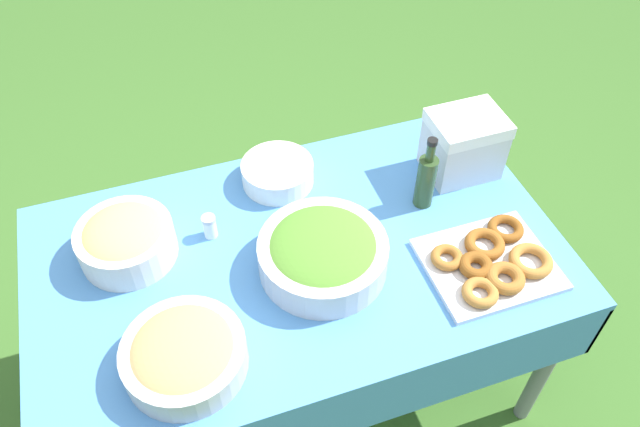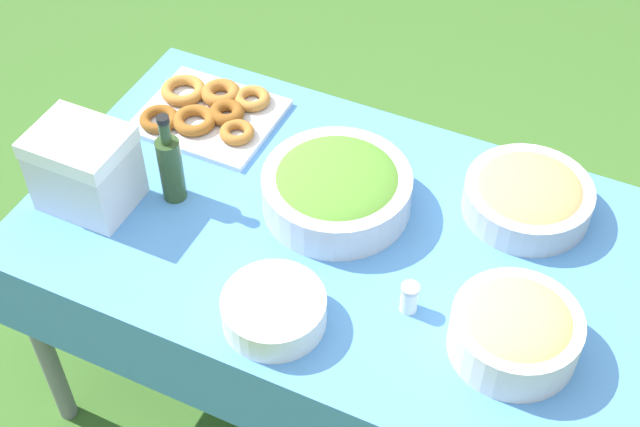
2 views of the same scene
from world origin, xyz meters
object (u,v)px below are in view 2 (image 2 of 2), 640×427
object	(u,v)px
donut_platter	(208,111)
bread_bowl	(528,196)
pasta_bowl	(516,330)
cooler_box	(85,168)
salad_bowl	(337,188)
olive_oil_bottle	(171,166)
plate_stack	(274,310)

from	to	relation	value
donut_platter	bread_bowl	size ratio (longest dim) A/B	1.16
donut_platter	bread_bowl	bearing A→B (deg)	-178.26
pasta_bowl	cooler_box	distance (m)	1.03
salad_bowl	donut_platter	size ratio (longest dim) A/B	1.01
olive_oil_bottle	bread_bowl	size ratio (longest dim) A/B	0.83
plate_stack	olive_oil_bottle	size ratio (longest dim) A/B	0.89
bread_bowl	cooler_box	size ratio (longest dim) A/B	1.38
donut_platter	olive_oil_bottle	size ratio (longest dim) A/B	1.41
cooler_box	olive_oil_bottle	bearing A→B (deg)	-150.80
salad_bowl	plate_stack	xyz separation A→B (m)	(-0.02, 0.36, -0.02)
olive_oil_bottle	cooler_box	bearing A→B (deg)	29.20
salad_bowl	olive_oil_bottle	distance (m)	0.39
salad_bowl	plate_stack	world-z (taller)	salad_bowl
olive_oil_bottle	bread_bowl	world-z (taller)	olive_oil_bottle
olive_oil_bottle	bread_bowl	distance (m)	0.84
bread_bowl	cooler_box	bearing A→B (deg)	23.26
pasta_bowl	plate_stack	size ratio (longest dim) A/B	1.20
donut_platter	olive_oil_bottle	distance (m)	0.30
olive_oil_bottle	cooler_box	xyz separation A→B (m)	(0.17, 0.10, 0.01)
donut_platter	cooler_box	xyz separation A→B (m)	(0.10, 0.38, 0.08)
donut_platter	bread_bowl	xyz separation A→B (m)	(-0.85, -0.03, 0.03)
salad_bowl	cooler_box	xyz separation A→B (m)	(0.54, 0.23, 0.04)
plate_stack	cooler_box	distance (m)	0.58
plate_stack	bread_bowl	bearing A→B (deg)	-125.76
donut_platter	plate_stack	world-z (taller)	plate_stack
donut_platter	plate_stack	distance (m)	0.69
pasta_bowl	plate_stack	xyz separation A→B (m)	(0.47, 0.15, -0.03)
salad_bowl	bread_bowl	bearing A→B (deg)	-156.77
salad_bowl	olive_oil_bottle	bearing A→B (deg)	20.29
salad_bowl	olive_oil_bottle	world-z (taller)	olive_oil_bottle
plate_stack	olive_oil_bottle	bearing A→B (deg)	-30.65
salad_bowl	plate_stack	size ratio (longest dim) A/B	1.59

